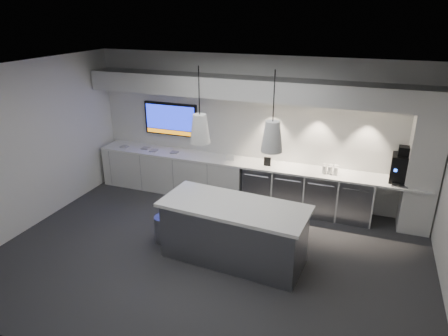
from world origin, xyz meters
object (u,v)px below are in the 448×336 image
at_px(bin, 164,229).
at_px(coffee_machine, 402,167).
at_px(wall_tv, 171,119).
at_px(island, 234,232).

relative_size(bin, coffee_machine, 0.71).
height_order(wall_tv, island, wall_tv).
xyz_separation_m(wall_tv, coffee_machine, (4.75, -0.25, -0.39)).
distance_m(wall_tv, bin, 2.79).
bearing_deg(island, coffee_machine, 44.69).
distance_m(island, bin, 1.35).
relative_size(island, bin, 5.06).
xyz_separation_m(wall_tv, island, (2.30, -2.34, -1.06)).
height_order(wall_tv, coffee_machine, wall_tv).
bearing_deg(bin, wall_tv, 113.46).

